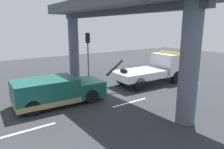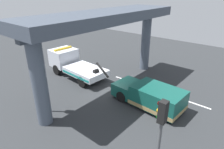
% 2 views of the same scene
% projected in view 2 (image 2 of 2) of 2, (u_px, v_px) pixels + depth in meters
% --- Properties ---
extents(ground_plane, '(60.00, 40.00, 0.10)m').
position_uv_depth(ground_plane, '(111.00, 90.00, 16.38)').
color(ground_plane, '#2D3033').
extents(lane_stripe_west, '(2.60, 0.16, 0.01)m').
position_uv_depth(lane_stripe_west, '(193.00, 103.00, 14.49)').
color(lane_stripe_west, silver).
rests_on(lane_stripe_west, ground).
extents(lane_stripe_mid, '(2.60, 0.16, 0.01)m').
position_uv_depth(lane_stripe_mid, '(127.00, 80.00, 18.02)').
color(lane_stripe_mid, silver).
rests_on(lane_stripe_mid, ground).
extents(lane_stripe_east, '(2.60, 0.16, 0.01)m').
position_uv_depth(lane_stripe_east, '(83.00, 65.00, 21.54)').
color(lane_stripe_east, silver).
rests_on(lane_stripe_east, ground).
extents(tow_truck_white, '(7.31, 2.70, 2.46)m').
position_uv_depth(tow_truck_white, '(73.00, 63.00, 18.75)').
color(tow_truck_white, silver).
rests_on(tow_truck_white, ground).
extents(towed_van_green, '(5.30, 2.44, 1.58)m').
position_uv_depth(towed_van_green, '(150.00, 96.00, 13.86)').
color(towed_van_green, '#145147').
rests_on(towed_van_green, ground).
extents(overpass_structure, '(3.60, 13.83, 6.29)m').
position_uv_depth(overpass_structure, '(106.00, 25.00, 14.44)').
color(overpass_structure, '#4C5666').
rests_on(overpass_structure, ground).
extents(traffic_light_near, '(0.39, 0.32, 4.16)m').
position_uv_depth(traffic_light_near, '(161.00, 127.00, 7.32)').
color(traffic_light_near, '#515456').
rests_on(traffic_light_near, ground).
extents(traffic_light_far, '(0.39, 0.32, 3.96)m').
position_uv_depth(traffic_light_far, '(38.00, 73.00, 12.37)').
color(traffic_light_far, '#515456').
rests_on(traffic_light_far, ground).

